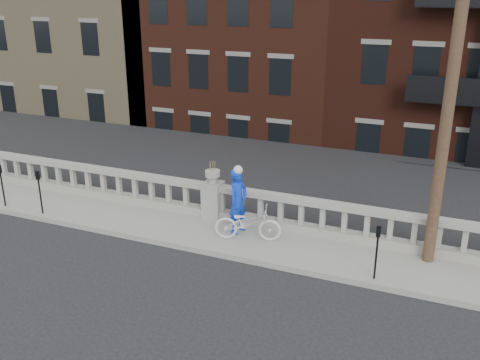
% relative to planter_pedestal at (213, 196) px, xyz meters
% --- Properties ---
extents(ground, '(120.00, 120.00, 0.00)m').
position_rel_planter_pedestal_xyz_m(ground, '(0.00, -3.95, -0.83)').
color(ground, black).
rests_on(ground, ground).
extents(sidewalk, '(32.00, 2.20, 0.15)m').
position_rel_planter_pedestal_xyz_m(sidewalk, '(0.00, -0.95, -0.76)').
color(sidewalk, gray).
rests_on(sidewalk, ground).
extents(balustrade, '(28.00, 0.34, 1.03)m').
position_rel_planter_pedestal_xyz_m(balustrade, '(0.00, 0.00, -0.19)').
color(balustrade, gray).
rests_on(balustrade, sidewalk).
extents(planter_pedestal, '(0.55, 0.55, 1.76)m').
position_rel_planter_pedestal_xyz_m(planter_pedestal, '(0.00, 0.00, 0.00)').
color(planter_pedestal, gray).
rests_on(planter_pedestal, sidewalk).
extents(lower_level, '(80.00, 44.00, 20.80)m').
position_rel_planter_pedestal_xyz_m(lower_level, '(0.56, 19.09, 1.80)').
color(lower_level, '#605E59').
rests_on(lower_level, ground).
extents(utility_pole, '(1.60, 0.28, 10.00)m').
position_rel_planter_pedestal_xyz_m(utility_pole, '(6.20, -0.35, 4.41)').
color(utility_pole, '#422D1E').
rests_on(utility_pole, sidewalk).
extents(parking_meter_a, '(0.10, 0.09, 1.36)m').
position_rel_planter_pedestal_xyz_m(parking_meter_a, '(-6.43, -1.80, 0.17)').
color(parking_meter_a, black).
rests_on(parking_meter_a, sidewalk).
extents(parking_meter_b, '(0.10, 0.09, 1.36)m').
position_rel_planter_pedestal_xyz_m(parking_meter_b, '(-4.93, -1.80, 0.17)').
color(parking_meter_b, black).
rests_on(parking_meter_b, sidewalk).
extents(parking_meter_c, '(0.10, 0.09, 1.36)m').
position_rel_planter_pedestal_xyz_m(parking_meter_c, '(5.10, -1.80, 0.17)').
color(parking_meter_c, black).
rests_on(parking_meter_c, sidewalk).
extents(bicycle, '(1.93, 1.12, 0.96)m').
position_rel_planter_pedestal_xyz_m(bicycle, '(1.53, -1.01, -0.20)').
color(bicycle, silver).
rests_on(bicycle, sidewalk).
extents(cyclist, '(0.59, 0.76, 1.86)m').
position_rel_planter_pedestal_xyz_m(cyclist, '(1.10, -0.67, 0.25)').
color(cyclist, '#0E35D5').
rests_on(cyclist, sidewalk).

